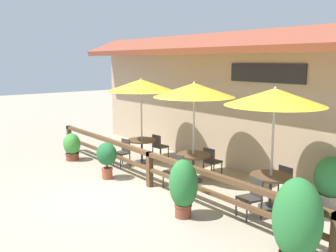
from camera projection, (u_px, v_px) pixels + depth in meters
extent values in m
plane|color=#9E937F|center=(116.00, 195.00, 9.42)|extent=(60.00, 60.00, 0.00)
cube|color=tan|center=(231.00, 110.00, 11.69)|extent=(14.00, 0.40, 3.60)
cube|color=brown|center=(220.00, 42.00, 10.99)|extent=(14.28, 1.48, 0.70)
cube|color=black|center=(266.00, 73.00, 10.25)|extent=(2.47, 0.04, 0.51)
cube|color=brown|center=(150.00, 154.00, 9.91)|extent=(10.40, 0.14, 0.11)
cube|color=brown|center=(150.00, 169.00, 9.99)|extent=(10.40, 0.10, 0.09)
cube|color=brown|center=(69.00, 138.00, 13.94)|extent=(0.14, 0.14, 0.95)
cube|color=brown|center=(150.00, 169.00, 9.99)|extent=(0.14, 0.14, 0.95)
cube|color=brown|center=(335.00, 241.00, 6.04)|extent=(0.14, 0.14, 0.95)
cylinder|color=#B7B2A8|center=(142.00, 126.00, 12.25)|extent=(0.06, 0.06, 2.42)
cone|color=yellow|center=(141.00, 85.00, 12.02)|extent=(2.23, 2.23, 0.38)
sphere|color=#B2ADA3|center=(141.00, 79.00, 11.98)|extent=(0.07, 0.07, 0.07)
cylinder|color=#4C3826|center=(142.00, 140.00, 12.33)|extent=(0.95, 0.95, 0.05)
cylinder|color=#333333|center=(142.00, 152.00, 12.40)|extent=(0.07, 0.07, 0.72)
cylinder|color=#333333|center=(142.00, 162.00, 12.46)|extent=(0.52, 0.52, 0.03)
cube|color=#332D28|center=(121.00, 153.00, 11.94)|extent=(0.47, 0.47, 0.05)
cube|color=#332D28|center=(126.00, 145.00, 12.04)|extent=(0.40, 0.09, 0.40)
cylinder|color=#2D2D2D|center=(113.00, 160.00, 11.98)|extent=(0.04, 0.04, 0.40)
cylinder|color=#2D2D2D|center=(121.00, 162.00, 11.72)|extent=(0.04, 0.04, 0.40)
cylinder|color=#2D2D2D|center=(122.00, 158.00, 12.24)|extent=(0.04, 0.04, 0.40)
cylinder|color=#2D2D2D|center=(130.00, 160.00, 11.98)|extent=(0.04, 0.04, 0.40)
cube|color=#332D28|center=(161.00, 146.00, 12.85)|extent=(0.46, 0.46, 0.05)
cube|color=#332D28|center=(156.00, 141.00, 12.68)|extent=(0.40, 0.08, 0.40)
cylinder|color=#2D2D2D|center=(168.00, 153.00, 12.89)|extent=(0.04, 0.04, 0.40)
cylinder|color=#2D2D2D|center=(161.00, 151.00, 13.15)|extent=(0.04, 0.04, 0.40)
cylinder|color=#2D2D2D|center=(160.00, 155.00, 12.62)|extent=(0.04, 0.04, 0.40)
cylinder|color=#2D2D2D|center=(153.00, 153.00, 12.89)|extent=(0.04, 0.04, 0.40)
cylinder|color=#B7B2A8|center=(194.00, 139.00, 10.33)|extent=(0.06, 0.06, 2.42)
cone|color=yellow|center=(194.00, 90.00, 10.10)|extent=(2.23, 2.23, 0.38)
sphere|color=#B2ADA3|center=(194.00, 83.00, 10.07)|extent=(0.07, 0.07, 0.07)
cylinder|color=#4C3826|center=(193.00, 155.00, 10.41)|extent=(0.95, 0.95, 0.05)
cylinder|color=#333333|center=(193.00, 168.00, 10.48)|extent=(0.07, 0.07, 0.72)
cylinder|color=#333333|center=(193.00, 180.00, 10.54)|extent=(0.52, 0.52, 0.03)
cube|color=#332D28|center=(173.00, 172.00, 9.95)|extent=(0.48, 0.48, 0.05)
cube|color=#332D28|center=(178.00, 162.00, 10.05)|extent=(0.40, 0.10, 0.40)
cylinder|color=#2D2D2D|center=(163.00, 180.00, 9.98)|extent=(0.04, 0.04, 0.40)
cylinder|color=#2D2D2D|center=(174.00, 183.00, 9.73)|extent=(0.04, 0.04, 0.40)
cylinder|color=#2D2D2D|center=(173.00, 177.00, 10.26)|extent=(0.04, 0.04, 0.40)
cylinder|color=#2D2D2D|center=(183.00, 180.00, 10.00)|extent=(0.04, 0.04, 0.40)
cube|color=#332D28|center=(213.00, 162.00, 10.94)|extent=(0.47, 0.47, 0.05)
cube|color=#332D28|center=(209.00, 155.00, 10.77)|extent=(0.40, 0.08, 0.40)
cylinder|color=#2D2D2D|center=(222.00, 169.00, 10.98)|extent=(0.04, 0.04, 0.40)
cylinder|color=#2D2D2D|center=(211.00, 166.00, 11.24)|extent=(0.04, 0.04, 0.40)
cylinder|color=#2D2D2D|center=(214.00, 172.00, 10.71)|extent=(0.04, 0.04, 0.40)
cylinder|color=#2D2D2D|center=(203.00, 169.00, 10.98)|extent=(0.04, 0.04, 0.40)
cylinder|color=#B7B2A8|center=(272.00, 156.00, 8.42)|extent=(0.06, 0.06, 2.42)
cone|color=yellow|center=(275.00, 97.00, 8.19)|extent=(2.23, 2.23, 0.38)
sphere|color=#B2ADA3|center=(275.00, 88.00, 8.15)|extent=(0.07, 0.07, 0.07)
cylinder|color=#4C3826|center=(271.00, 176.00, 8.50)|extent=(0.95, 0.95, 0.05)
cylinder|color=#333333|center=(270.00, 192.00, 8.57)|extent=(0.07, 0.07, 0.72)
cylinder|color=#333333|center=(269.00, 207.00, 8.63)|extent=(0.52, 0.52, 0.03)
cube|color=#332D28|center=(249.00, 199.00, 8.01)|extent=(0.51, 0.51, 0.05)
cube|color=#332D28|center=(257.00, 187.00, 8.05)|extent=(0.40, 0.13, 0.40)
cylinder|color=#2D2D2D|center=(236.00, 207.00, 8.14)|extent=(0.04, 0.04, 0.40)
cylinder|color=#2D2D2D|center=(247.00, 213.00, 7.80)|extent=(0.04, 0.04, 0.40)
cylinder|color=#2D2D2D|center=(250.00, 204.00, 8.30)|extent=(0.04, 0.04, 0.40)
cylinder|color=#2D2D2D|center=(261.00, 210.00, 7.96)|extent=(0.04, 0.04, 0.40)
cube|color=#332D28|center=(290.00, 182.00, 9.08)|extent=(0.46, 0.46, 0.05)
cube|color=#332D28|center=(285.00, 175.00, 8.94)|extent=(0.40, 0.07, 0.40)
cylinder|color=#2D2D2D|center=(301.00, 192.00, 9.07)|extent=(0.04, 0.04, 0.40)
cylinder|color=#2D2D2D|center=(288.00, 187.00, 9.38)|extent=(0.04, 0.04, 0.40)
cylinder|color=#2D2D2D|center=(291.00, 195.00, 8.86)|extent=(0.04, 0.04, 0.40)
cylinder|color=#2D2D2D|center=(278.00, 190.00, 9.17)|extent=(0.04, 0.04, 0.40)
cylinder|color=brown|center=(72.00, 156.00, 12.70)|extent=(0.43, 0.43, 0.25)
cylinder|color=brown|center=(72.00, 153.00, 12.68)|extent=(0.47, 0.47, 0.04)
ellipsoid|color=#3D8E38|center=(72.00, 144.00, 12.62)|extent=(0.63, 0.56, 0.73)
ellipsoid|color=#287033|center=(297.00, 219.00, 6.03)|extent=(0.82, 0.74, 1.39)
cylinder|color=brown|center=(183.00, 210.00, 8.09)|extent=(0.36, 0.36, 0.29)
cylinder|color=brown|center=(183.00, 205.00, 8.07)|extent=(0.38, 0.38, 0.04)
ellipsoid|color=#287033|center=(183.00, 184.00, 7.99)|extent=(0.66, 0.59, 1.07)
cylinder|color=#9E4C33|center=(107.00, 173.00, 10.71)|extent=(0.30, 0.30, 0.31)
cylinder|color=#9E4C33|center=(107.00, 169.00, 10.68)|extent=(0.32, 0.32, 0.04)
cylinder|color=brown|center=(107.00, 165.00, 10.66)|extent=(0.05, 0.05, 0.19)
ellipsoid|color=#1E5B2D|center=(107.00, 154.00, 10.61)|extent=(0.62, 0.56, 0.65)
cylinder|color=#B7AD99|center=(330.00, 200.00, 8.72)|extent=(0.48, 0.48, 0.27)
cylinder|color=#B7AD99|center=(330.00, 195.00, 8.70)|extent=(0.52, 0.52, 0.04)
ellipsoid|color=#338442|center=(332.00, 177.00, 8.63)|extent=(0.80, 0.72, 0.97)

